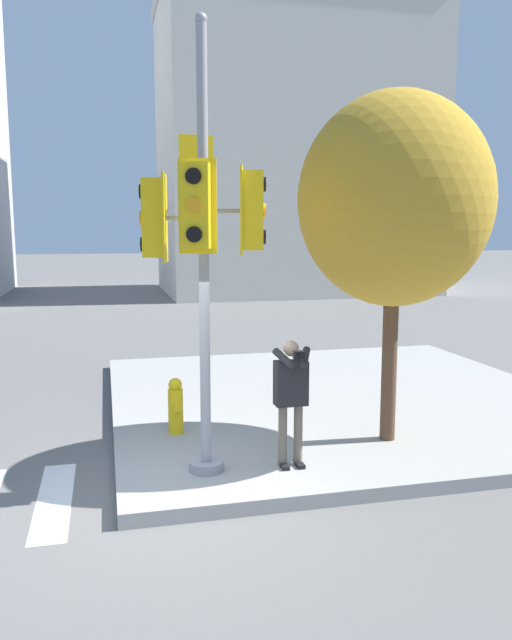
{
  "coord_description": "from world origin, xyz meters",
  "views": [
    {
      "loc": [
        -0.54,
        -6.75,
        3.09
      ],
      "look_at": [
        1.22,
        0.52,
        2.02
      ],
      "focal_mm": 35.0,
      "sensor_mm": 36.0,
      "label": 1
    }
  ],
  "objects": [
    {
      "name": "ground_plane",
      "position": [
        0.0,
        0.0,
        0.0
      ],
      "size": [
        160.0,
        160.0,
        0.0
      ],
      "primitive_type": "plane",
      "color": "slate"
    },
    {
      "name": "sidewalk_corner",
      "position": [
        3.5,
        3.5,
        0.09
      ],
      "size": [
        8.0,
        8.0,
        0.18
      ],
      "color": "#9E9B96",
      "rests_on": "ground_plane"
    },
    {
      "name": "traffic_signal_pole",
      "position": [
        0.55,
        0.49,
        3.14
      ],
      "size": [
        1.45,
        1.45,
        5.31
      ],
      "color": "#939399",
      "rests_on": "sidewalk_corner"
    },
    {
      "name": "person_photographer",
      "position": [
        1.64,
        0.39,
        1.12
      ],
      "size": [
        0.5,
        0.53,
        1.59
      ],
      "color": "black",
      "rests_on": "sidewalk_corner"
    },
    {
      "name": "street_tree",
      "position": [
        3.26,
        1.05,
        3.48
      ],
      "size": [
        2.6,
        2.6,
        4.75
      ],
      "color": "brown",
      "rests_on": "sidewalk_corner"
    },
    {
      "name": "fire_hydrant",
      "position": [
        0.39,
        2.01,
        0.58
      ],
      "size": [
        0.22,
        0.28,
        0.81
      ],
      "color": "yellow",
      "rests_on": "sidewalk_corner"
    },
    {
      "name": "building_right",
      "position": [
        8.79,
        24.05,
        7.4
      ],
      "size": [
        13.02,
        8.87,
        14.77
      ],
      "color": "beige",
      "rests_on": "ground_plane"
    }
  ]
}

